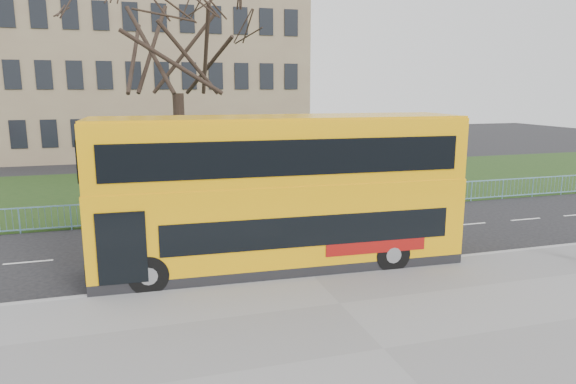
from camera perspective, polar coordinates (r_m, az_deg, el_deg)
The scene contains 8 objects.
ground at distance 18.25m, azimuth 0.80°, elevation -7.62°, with size 120.00×120.00×0.00m, color black.
pavement at distance 12.47m, azimuth 10.53°, elevation -16.97°, with size 80.00×10.50×0.12m, color slate.
kerb at distance 16.84m, azimuth 2.40°, elevation -9.04°, with size 80.00×0.20×0.14m, color #949497.
grass_verge at distance 31.74m, azimuth -6.94°, elevation 0.59°, with size 80.00×15.40×0.08m, color #1A3513.
guard_railing at distance 24.24m, azimuth -3.87°, elevation -1.49°, with size 40.00×0.12×1.10m, color #6FA6C5, non-canonical shape.
bare_tree at distance 26.56m, azimuth -12.22°, elevation 13.00°, with size 9.41×9.41×13.45m, color black, non-canonical shape.
civic_building at distance 51.47m, azimuth -16.79°, elevation 12.10°, with size 30.00×15.00×14.00m, color #7C654F.
yellow_bus at distance 16.88m, azimuth -0.89°, elevation 0.29°, with size 12.09×3.34×5.02m.
Camera 1 is at (-5.17, -16.46, 5.95)m, focal length 32.00 mm.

